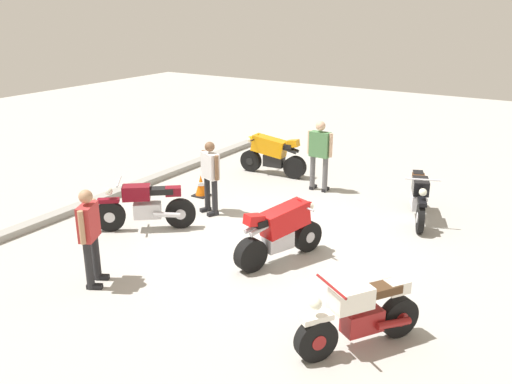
# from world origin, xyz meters

# --- Properties ---
(ground_plane) EXTENTS (40.00, 40.00, 0.00)m
(ground_plane) POSITION_xyz_m (0.00, 0.00, 0.00)
(ground_plane) COLOR #ADAAA3
(curb_edge) EXTENTS (14.00, 0.30, 0.15)m
(curb_edge) POSITION_xyz_m (0.00, 4.60, 0.07)
(curb_edge) COLOR gray
(curb_edge) RESTS_ON ground
(motorcycle_red_sportbike) EXTENTS (1.90, 0.95, 1.14)m
(motorcycle_red_sportbike) POSITION_xyz_m (-0.61, -0.57, 0.59)
(motorcycle_red_sportbike) COLOR black
(motorcycle_red_sportbike) RESTS_ON ground
(motorcycle_black_cruiser) EXTENTS (2.00, 0.93, 1.09)m
(motorcycle_black_cruiser) POSITION_xyz_m (2.73, -2.09, 0.52)
(motorcycle_black_cruiser) COLOR black
(motorcycle_black_cruiser) RESTS_ON ground
(motorcycle_orange_sportbike) EXTENTS (0.70, 1.96, 1.14)m
(motorcycle_orange_sportbike) POSITION_xyz_m (3.87, 2.29, 0.59)
(motorcycle_orange_sportbike) COLOR black
(motorcycle_orange_sportbike) RESTS_ON ground
(motorcycle_maroon_cruiser) EXTENTS (1.41, 1.70, 1.09)m
(motorcycle_maroon_cruiser) POSITION_xyz_m (-0.85, 2.53, 0.52)
(motorcycle_maroon_cruiser) COLOR black
(motorcycle_maroon_cruiser) RESTS_ON ground
(motorcycle_cream_vintage) EXTENTS (1.72, 1.20, 1.07)m
(motorcycle_cream_vintage) POSITION_xyz_m (-2.38, -2.83, 0.49)
(motorcycle_cream_vintage) COLOR black
(motorcycle_cream_vintage) RESTS_ON ground
(person_in_white_shirt) EXTENTS (0.45, 0.63, 1.65)m
(person_in_white_shirt) POSITION_xyz_m (0.64, 1.95, 0.93)
(person_in_white_shirt) COLOR #262628
(person_in_white_shirt) RESTS_ON ground
(person_in_red_shirt) EXTENTS (0.62, 0.47, 1.68)m
(person_in_red_shirt) POSITION_xyz_m (-3.08, 1.64, 0.96)
(person_in_red_shirt) COLOR #262628
(person_in_red_shirt) RESTS_ON ground
(person_in_green_shirt) EXTENTS (0.31, 0.68, 1.78)m
(person_in_green_shirt) POSITION_xyz_m (3.33, 0.60, 1.03)
(person_in_green_shirt) COLOR #59595B
(person_in_green_shirt) RESTS_ON ground
(traffic_cone) EXTENTS (0.36, 0.36, 0.53)m
(traffic_cone) POSITION_xyz_m (1.42, 2.85, 0.26)
(traffic_cone) COLOR black
(traffic_cone) RESTS_ON ground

